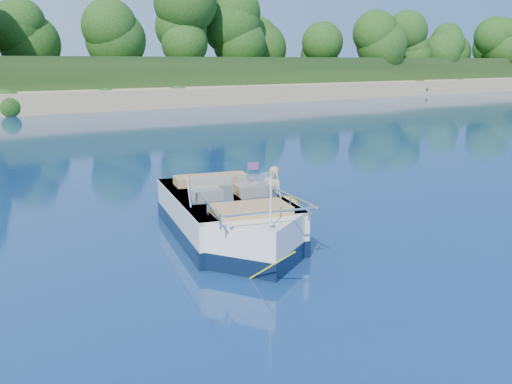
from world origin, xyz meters
TOP-DOWN VIEW (x-y plane):
  - ground at (0.00, 0.00)m, footprint 160.00×160.00m
  - motorboat at (-0.41, 2.97)m, footprint 3.17×5.97m
  - tow_tube at (1.78, 4.42)m, footprint 1.50×1.50m
  - boy at (1.63, 4.35)m, footprint 0.72×0.91m

SIDE VIEW (x-z plane):
  - ground at x=0.00m, z-range 0.00..0.00m
  - boy at x=1.63m, z-range -0.82..0.82m
  - tow_tube at x=1.78m, z-range -0.08..0.27m
  - motorboat at x=-0.41m, z-range -0.62..1.41m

